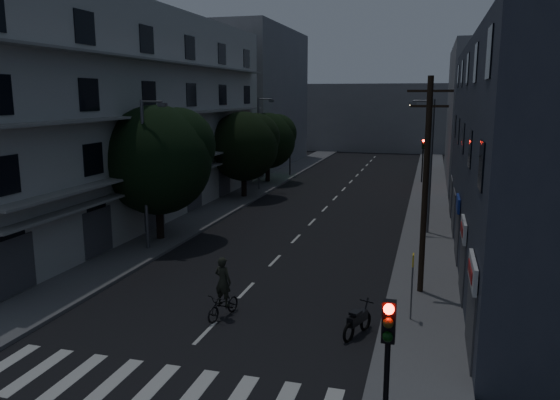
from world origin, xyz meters
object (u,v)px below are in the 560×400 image
Objects in this scene: utility_pole at (426,182)px; cyclist at (223,297)px; bus_stop_sign at (412,275)px; traffic_signal_near at (387,354)px; motorcycle at (357,322)px.

utility_pole is 3.74× the size of cyclist.
utility_pole is 4.36m from bus_stop_sign.
traffic_signal_near reaches higher than cyclist.
bus_stop_sign reaches higher than cyclist.
cyclist is at bearing 131.24° from traffic_signal_near.
traffic_signal_near is at bearing -92.34° from utility_pole.
traffic_signal_near is at bearing -91.44° from bus_stop_sign.
utility_pole is at bearing 88.30° from motorcycle.
utility_pole is at bearing 46.92° from cyclist.
cyclist is (-6.70, 7.64, -2.29)m from traffic_signal_near.
traffic_signal_near is 1.62× the size of bus_stop_sign.
motorcycle is at bearing 101.74° from traffic_signal_near.
bus_stop_sign is 2.76m from motorcycle.
motorcycle is at bearing -138.51° from bus_stop_sign.
utility_pole reaches higher than cyclist.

